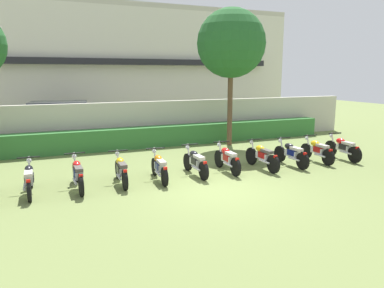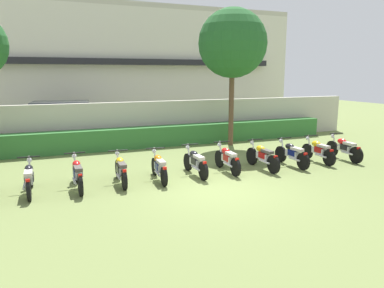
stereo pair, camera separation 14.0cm
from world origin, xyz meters
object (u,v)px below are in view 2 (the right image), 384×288
(motorcycle_in_row_1, at_px, (29,178))
(motorcycle_in_row_4, at_px, (159,167))
(motorcycle_in_row_6, at_px, (227,159))
(motorcycle_in_row_9, at_px, (318,151))
(tree_far_side, at_px, (233,44))
(motorcycle_in_row_2, at_px, (77,173))
(motorcycle_in_row_3, at_px, (121,170))
(motorcycle_in_row_5, at_px, (195,162))
(motorcycle_in_row_8, at_px, (292,154))
(motorcycle_in_row_10, at_px, (344,148))
(parked_car, at_px, (65,120))
(motorcycle_in_row_7, at_px, (262,156))

(motorcycle_in_row_1, relative_size, motorcycle_in_row_4, 1.02)
(motorcycle_in_row_6, relative_size, motorcycle_in_row_9, 1.03)
(tree_far_side, distance_m, motorcycle_in_row_9, 6.04)
(motorcycle_in_row_2, bearing_deg, motorcycle_in_row_1, 86.38)
(motorcycle_in_row_9, bearing_deg, tree_far_side, 20.33)
(tree_far_side, relative_size, motorcycle_in_row_3, 3.38)
(motorcycle_in_row_2, distance_m, motorcycle_in_row_5, 3.66)
(motorcycle_in_row_3, height_order, motorcycle_in_row_8, motorcycle_in_row_8)
(motorcycle_in_row_5, distance_m, motorcycle_in_row_10, 6.09)
(parked_car, relative_size, motorcycle_in_row_6, 2.54)
(tree_far_side, height_order, motorcycle_in_row_3, tree_far_side)
(motorcycle_in_row_3, bearing_deg, motorcycle_in_row_2, 92.82)
(motorcycle_in_row_1, relative_size, motorcycle_in_row_6, 1.00)
(motorcycle_in_row_1, relative_size, motorcycle_in_row_7, 0.96)
(motorcycle_in_row_5, relative_size, motorcycle_in_row_9, 1.02)
(motorcycle_in_row_3, distance_m, motorcycle_in_row_9, 7.33)
(motorcycle_in_row_2, height_order, motorcycle_in_row_4, motorcycle_in_row_2)
(parked_car, distance_m, motorcycle_in_row_6, 9.92)
(parked_car, height_order, tree_far_side, tree_far_side)
(motorcycle_in_row_10, bearing_deg, parked_car, 49.48)
(motorcycle_in_row_8, bearing_deg, motorcycle_in_row_10, -90.32)
(motorcycle_in_row_4, relative_size, motorcycle_in_row_10, 0.97)
(motorcycle_in_row_6, height_order, motorcycle_in_row_8, motorcycle_in_row_6)
(motorcycle_in_row_4, height_order, motorcycle_in_row_6, motorcycle_in_row_6)
(motorcycle_in_row_2, bearing_deg, motorcycle_in_row_8, -91.84)
(motorcycle_in_row_7, bearing_deg, motorcycle_in_row_5, 85.30)
(parked_car, distance_m, motorcycle_in_row_4, 9.15)
(tree_far_side, relative_size, motorcycle_in_row_8, 3.27)
(motorcycle_in_row_2, bearing_deg, motorcycle_in_row_7, -91.88)
(parked_car, xyz_separation_m, motorcycle_in_row_9, (8.39, -8.84, -0.49))
(motorcycle_in_row_4, height_order, motorcycle_in_row_8, motorcycle_in_row_8)
(motorcycle_in_row_5, distance_m, motorcycle_in_row_7, 2.45)
(motorcycle_in_row_7, height_order, motorcycle_in_row_9, motorcycle_in_row_7)
(motorcycle_in_row_10, bearing_deg, motorcycle_in_row_2, 91.87)
(motorcycle_in_row_9, bearing_deg, motorcycle_in_row_6, 90.32)
(tree_far_side, bearing_deg, motorcycle_in_row_8, -87.65)
(tree_far_side, relative_size, motorcycle_in_row_9, 3.36)
(motorcycle_in_row_3, relative_size, motorcycle_in_row_8, 0.97)
(motorcycle_in_row_7, relative_size, motorcycle_in_row_8, 1.04)
(parked_car, height_order, motorcycle_in_row_7, parked_car)
(tree_far_side, distance_m, motorcycle_in_row_7, 6.00)
(parked_car, bearing_deg, motorcycle_in_row_4, -67.84)
(motorcycle_in_row_3, distance_m, motorcycle_in_row_6, 3.58)
(motorcycle_in_row_7, bearing_deg, motorcycle_in_row_1, 87.63)
(motorcycle_in_row_2, height_order, motorcycle_in_row_5, motorcycle_in_row_2)
(tree_far_side, bearing_deg, motorcycle_in_row_2, -149.72)
(motorcycle_in_row_6, relative_size, motorcycle_in_row_7, 0.96)
(parked_car, height_order, motorcycle_in_row_1, parked_car)
(motorcycle_in_row_9, height_order, motorcycle_in_row_10, motorcycle_in_row_10)
(tree_far_side, distance_m, motorcycle_in_row_2, 9.23)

